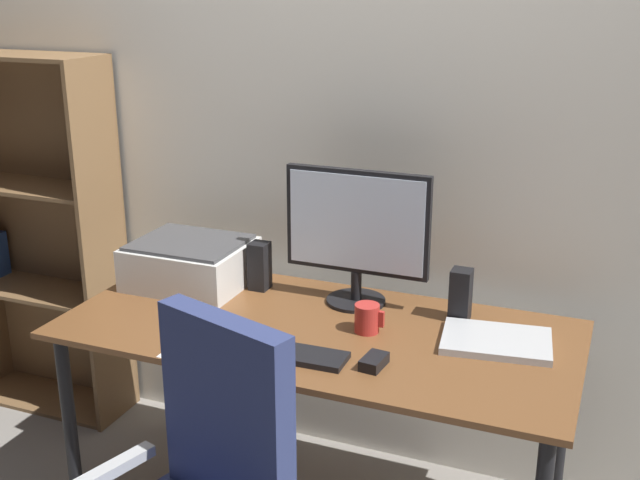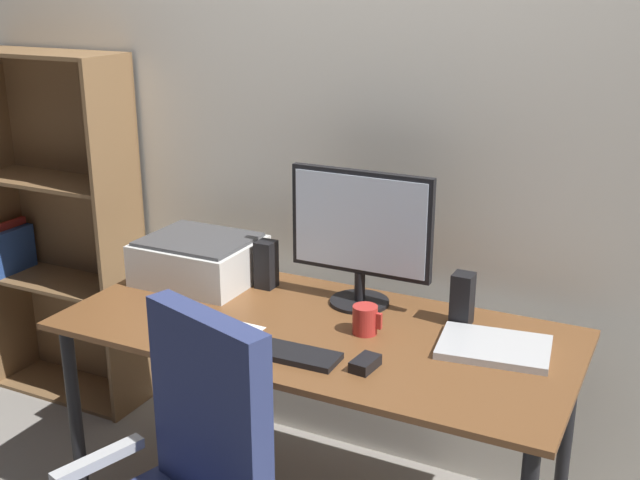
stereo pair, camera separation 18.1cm
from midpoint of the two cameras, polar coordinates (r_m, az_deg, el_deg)
back_wall at (r=2.80m, az=2.12°, el=8.56°), size 6.40×0.10×2.60m
desk at (r=2.52m, az=-2.30°, el=-7.98°), size 1.61×0.74×0.74m
monitor at (r=2.57m, az=0.67°, el=0.75°), size 0.49×0.20×0.46m
keyboard at (r=2.29m, az=-3.94°, el=-8.32°), size 0.29×0.12×0.02m
mouse at (r=2.23m, az=1.59°, el=-8.85°), size 0.07×0.10×0.03m
coffee_mug at (r=2.43m, az=1.31°, el=-5.72°), size 0.09×0.08×0.09m
laptop at (r=2.40m, az=10.55°, el=-7.24°), size 0.35×0.27×0.02m
speaker_left at (r=2.76m, az=-6.28°, el=-1.90°), size 0.06×0.07×0.17m
speaker_right at (r=2.52m, az=8.13°, el=-3.99°), size 0.06×0.07×0.17m
printer at (r=2.84m, az=-11.17°, el=-1.65°), size 0.40×0.34×0.16m
paper_sheet at (r=2.41m, az=-9.86°, el=-7.38°), size 0.22×0.30×0.00m
bookshelf at (r=3.53m, az=-21.15°, el=0.14°), size 0.71×0.28×1.51m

